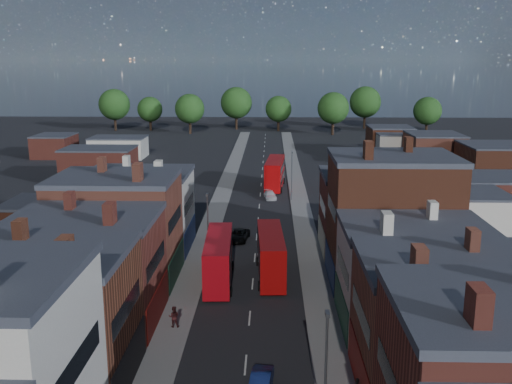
# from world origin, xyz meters

# --- Properties ---
(pavement_west) EXTENTS (3.00, 200.00, 0.12)m
(pavement_west) POSITION_xyz_m (-6.50, 50.00, 0.06)
(pavement_west) COLOR gray
(pavement_west) RESTS_ON ground
(pavement_east) EXTENTS (3.00, 200.00, 0.12)m
(pavement_east) POSITION_xyz_m (6.50, 50.00, 0.06)
(pavement_east) COLOR gray
(pavement_east) RESTS_ON ground
(terrace_west) EXTENTS (12.00, 80.00, 12.87)m
(terrace_west) POSITION_xyz_m (-14.00, 0.00, 6.44)
(terrace_west) COLOR brown
(terrace_west) RESTS_ON ground
(terrace_east) EXTENTS (12.00, 80.00, 12.87)m
(terrace_east) POSITION_xyz_m (14.00, 0.00, 6.44)
(terrace_east) COLOR brown
(terrace_east) RESTS_ON ground
(lamp_post_1) EXTENTS (0.25, 0.70, 8.12)m
(lamp_post_1) POSITION_xyz_m (5.20, 0.00, 4.70)
(lamp_post_1) COLOR slate
(lamp_post_1) RESTS_ON ground
(lamp_post_2) EXTENTS (0.25, 0.70, 8.12)m
(lamp_post_2) POSITION_xyz_m (-5.20, 30.00, 4.70)
(lamp_post_2) COLOR slate
(lamp_post_2) RESTS_ON ground
(lamp_post_3) EXTENTS (0.25, 0.70, 8.12)m
(lamp_post_3) POSITION_xyz_m (5.20, 60.00, 4.70)
(lamp_post_3) COLOR slate
(lamp_post_3) RESTS_ON ground
(bus_0) EXTENTS (3.21, 11.33, 4.85)m
(bus_0) POSITION_xyz_m (-3.50, 24.33, 2.62)
(bus_0) COLOR red
(bus_0) RESTS_ON ground
(bus_1) EXTENTS (3.25, 11.31, 4.83)m
(bus_1) POSITION_xyz_m (1.85, 25.93, 2.61)
(bus_1) COLOR #A30909
(bus_1) RESTS_ON ground
(bus_2) EXTENTS (3.79, 12.32, 5.24)m
(bus_2) POSITION_xyz_m (2.49, 69.05, 2.83)
(bus_2) COLOR #A20708
(bus_2) RESTS_ON ground
(car_1) EXTENTS (1.91, 4.20, 1.33)m
(car_1) POSITION_xyz_m (1.20, 4.46, 0.67)
(car_1) COLOR navy
(car_1) RESTS_ON ground
(car_2) EXTENTS (2.90, 5.15, 1.36)m
(car_2) POSITION_xyz_m (-2.24, 38.51, 0.68)
(car_2) COLOR black
(car_2) RESTS_ON ground
(car_3) EXTENTS (2.33, 4.53, 1.26)m
(car_3) POSITION_xyz_m (1.69, 61.09, 0.63)
(car_3) COLOR white
(car_3) RESTS_ON ground
(ped_1) EXTENTS (0.94, 0.55, 1.88)m
(ped_1) POSITION_xyz_m (-6.42, 13.94, 1.06)
(ped_1) COLOR #411A1B
(ped_1) RESTS_ON pavement_west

